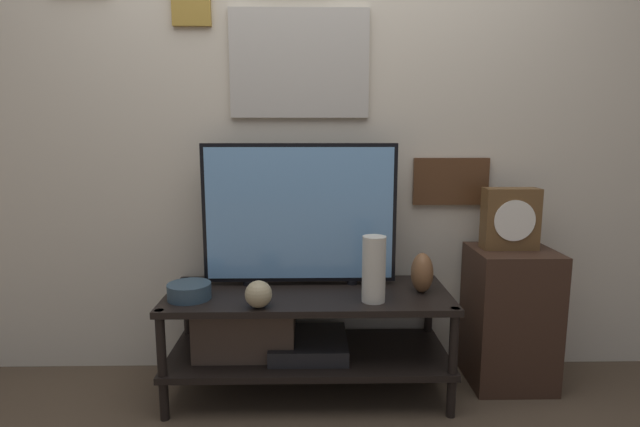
{
  "coord_description": "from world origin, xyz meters",
  "views": [
    {
      "loc": [
        0.01,
        -1.92,
        1.24
      ],
      "look_at": [
        0.05,
        0.3,
        0.86
      ],
      "focal_mm": 28.0,
      "sensor_mm": 36.0,
      "label": 1
    }
  ],
  "objects_px": {
    "mantel_clock": "(510,219)",
    "vase_round_glass": "(258,294)",
    "vase_wide_bowl": "(189,291)",
    "vase_tall_ceramic": "(374,269)",
    "television": "(300,214)",
    "vase_urn_stoneware": "(422,273)"
  },
  "relations": [
    {
      "from": "vase_wide_bowl",
      "to": "vase_tall_ceramic",
      "type": "bearing_deg",
      "value": -3.38
    },
    {
      "from": "vase_wide_bowl",
      "to": "vase_tall_ceramic",
      "type": "distance_m",
      "value": 0.82
    },
    {
      "from": "television",
      "to": "vase_wide_bowl",
      "type": "xyz_separation_m",
      "value": [
        -0.49,
        -0.2,
        -0.31
      ]
    },
    {
      "from": "vase_round_glass",
      "to": "mantel_clock",
      "type": "height_order",
      "value": "mantel_clock"
    },
    {
      "from": "vase_round_glass",
      "to": "vase_wide_bowl",
      "type": "distance_m",
      "value": 0.34
    },
    {
      "from": "television",
      "to": "vase_urn_stoneware",
      "type": "relative_size",
      "value": 4.95
    },
    {
      "from": "vase_tall_ceramic",
      "to": "vase_round_glass",
      "type": "bearing_deg",
      "value": -172.32
    },
    {
      "from": "television",
      "to": "vase_wide_bowl",
      "type": "relative_size",
      "value": 4.76
    },
    {
      "from": "vase_tall_ceramic",
      "to": "television",
      "type": "bearing_deg",
      "value": 142.95
    },
    {
      "from": "vase_wide_bowl",
      "to": "television",
      "type": "bearing_deg",
      "value": 22.03
    },
    {
      "from": "mantel_clock",
      "to": "vase_round_glass",
      "type": "bearing_deg",
      "value": -165.75
    },
    {
      "from": "television",
      "to": "mantel_clock",
      "type": "bearing_deg",
      "value": -0.83
    },
    {
      "from": "vase_wide_bowl",
      "to": "mantel_clock",
      "type": "xyz_separation_m",
      "value": [
        1.49,
        0.18,
        0.29
      ]
    },
    {
      "from": "vase_urn_stoneware",
      "to": "vase_tall_ceramic",
      "type": "distance_m",
      "value": 0.27
    },
    {
      "from": "television",
      "to": "mantel_clock",
      "type": "relative_size",
      "value": 3.14
    },
    {
      "from": "television",
      "to": "vase_urn_stoneware",
      "type": "bearing_deg",
      "value": -12.53
    },
    {
      "from": "vase_round_glass",
      "to": "vase_wide_bowl",
      "type": "relative_size",
      "value": 0.6
    },
    {
      "from": "vase_round_glass",
      "to": "vase_wide_bowl",
      "type": "xyz_separation_m",
      "value": [
        -0.32,
        0.11,
        -0.02
      ]
    },
    {
      "from": "vase_round_glass",
      "to": "vase_urn_stoneware",
      "type": "bearing_deg",
      "value": 14.3
    },
    {
      "from": "vase_urn_stoneware",
      "to": "vase_tall_ceramic",
      "type": "bearing_deg",
      "value": -153.27
    },
    {
      "from": "mantel_clock",
      "to": "vase_wide_bowl",
      "type": "bearing_deg",
      "value": -173.01
    },
    {
      "from": "vase_round_glass",
      "to": "vase_wide_bowl",
      "type": "bearing_deg",
      "value": 160.22
    }
  ]
}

